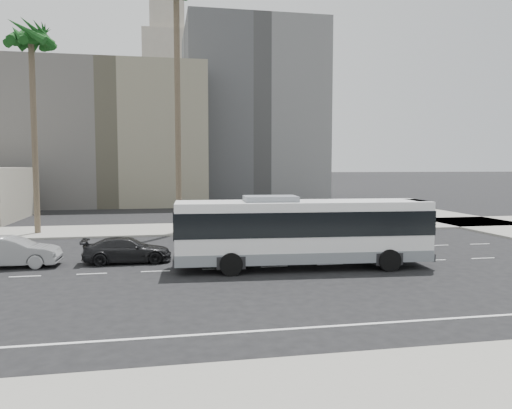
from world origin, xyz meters
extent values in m
plane|color=black|center=(0.00, 0.00, 0.00)|extent=(700.00, 700.00, 0.00)
cube|color=gray|center=(0.00, 15.50, 0.07)|extent=(120.00, 7.00, 0.15)
cube|color=#64615A|center=(-12.00, 45.00, 9.00)|extent=(24.00, 18.00, 18.00)
cube|color=#525355|center=(8.00, 52.00, 13.00)|extent=(20.00, 20.00, 26.00)
cube|color=#BEB39F|center=(-2.00, 250.00, 22.00)|extent=(42.00, 42.00, 44.00)
cube|color=#BEB39F|center=(-2.00, 250.00, 60.00)|extent=(26.00, 26.00, 32.00)
cube|color=#BEB39F|center=(-2.00, 250.00, 92.00)|extent=(18.00, 18.00, 32.00)
cube|color=slate|center=(45.00, 230.00, 35.00)|extent=(26.00, 26.00, 70.00)
cube|color=slate|center=(70.00, 260.00, 30.00)|extent=(22.00, 22.00, 60.00)
cube|color=white|center=(1.35, -0.47, 1.98)|extent=(12.90, 3.63, 2.86)
cube|color=black|center=(1.35, -0.47, 2.36)|extent=(12.96, 3.69, 1.21)
cube|color=gray|center=(1.35, -0.47, 0.71)|extent=(12.92, 3.67, 0.55)
cube|color=gray|center=(-0.30, -0.47, 3.52)|extent=(2.75, 1.93, 0.33)
cube|color=#262628|center=(7.39, -0.47, 3.24)|extent=(0.79, 2.02, 0.33)
cylinder|color=black|center=(5.41, -1.87, 0.55)|extent=(1.10, 0.33, 1.10)
cylinder|color=black|center=(5.41, 0.94, 0.55)|extent=(1.10, 0.33, 1.10)
cylinder|color=black|center=(-2.39, -1.87, 0.55)|extent=(1.10, 0.33, 1.10)
cylinder|color=black|center=(-2.39, 0.94, 0.55)|extent=(1.10, 0.33, 1.10)
imported|color=black|center=(-7.51, 2.60, 0.68)|extent=(1.97, 4.69, 1.35)
imported|color=gray|center=(-13.26, 2.44, 0.79)|extent=(1.75, 4.80, 1.57)
cylinder|color=brown|center=(-4.39, 13.32, 9.15)|extent=(0.50, 0.50, 18.30)
cylinder|color=brown|center=(-14.88, 14.74, 7.16)|extent=(0.45, 0.45, 14.31)
camera|label=1|loc=(-5.60, -24.20, 5.20)|focal=34.34mm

